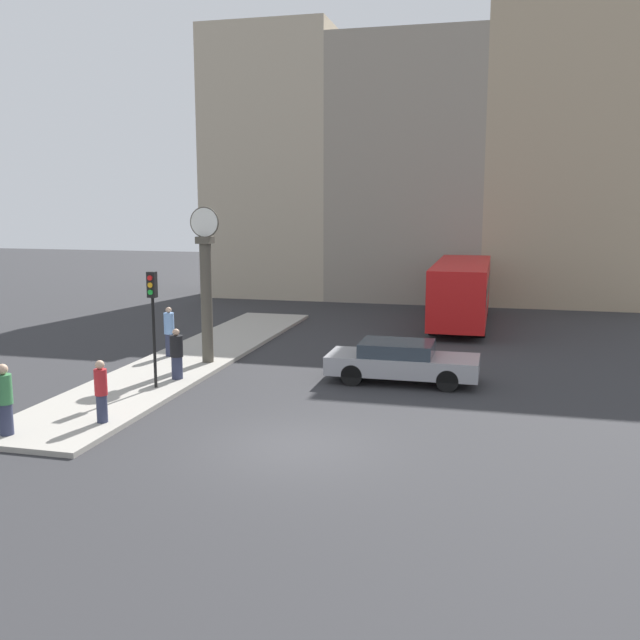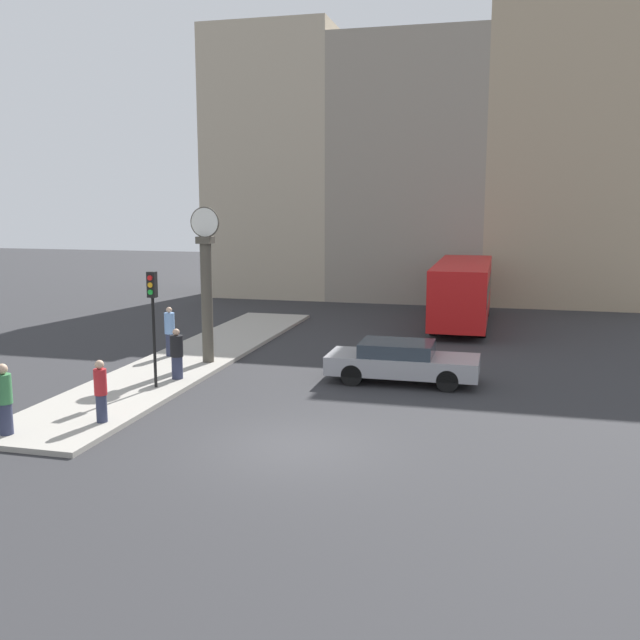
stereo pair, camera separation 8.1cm
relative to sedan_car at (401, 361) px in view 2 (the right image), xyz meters
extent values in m
plane|color=#2D2D30|center=(-1.62, -6.62, -0.68)|extent=(120.00, 120.00, 0.00)
cube|color=#A39E93|center=(-7.73, 1.43, -0.61)|extent=(3.19, 20.10, 0.14)
cube|color=#B7A88E|center=(-10.54, 19.64, 7.12)|extent=(7.55, 5.00, 15.60)
cube|color=gray|center=(-2.42, 19.64, 6.69)|extent=(8.70, 5.00, 14.74)
cube|color=tan|center=(6.50, 19.64, 8.49)|extent=(9.14, 5.00, 18.34)
cube|color=#9E9EA3|center=(0.04, 0.00, -0.10)|extent=(4.72, 1.87, 0.58)
cube|color=#2D3842|center=(-0.15, 0.00, 0.40)|extent=(2.27, 1.68, 0.42)
cylinder|color=black|center=(1.51, 0.83, -0.34)|extent=(0.67, 0.22, 0.67)
cylinder|color=black|center=(1.51, -0.83, -0.34)|extent=(0.67, 0.22, 0.67)
cylinder|color=black|center=(-1.42, 0.83, -0.34)|extent=(0.67, 0.22, 0.67)
cylinder|color=black|center=(-1.42, -0.83, -0.34)|extent=(0.67, 0.22, 0.67)
cube|color=red|center=(1.24, 11.25, 0.95)|extent=(2.37, 9.22, 2.54)
cube|color=#1E232D|center=(1.24, 11.25, 1.12)|extent=(2.40, 9.04, 0.75)
cylinder|color=black|center=(2.29, 14.11, -0.23)|extent=(0.28, 0.90, 0.90)
cylinder|color=black|center=(0.20, 14.11, -0.23)|extent=(0.28, 0.90, 0.90)
cylinder|color=black|center=(2.29, 8.39, -0.23)|extent=(0.28, 0.90, 0.90)
cylinder|color=black|center=(0.20, 8.39, -0.23)|extent=(0.28, 0.90, 0.90)
cylinder|color=black|center=(-6.99, -2.98, 0.82)|extent=(0.09, 0.09, 2.72)
cube|color=black|center=(-6.99, -2.98, 2.56)|extent=(0.26, 0.20, 0.76)
cylinder|color=red|center=(-6.99, -3.10, 2.77)|extent=(0.15, 0.04, 0.15)
cylinder|color=orange|center=(-6.99, -3.10, 2.56)|extent=(0.15, 0.04, 0.15)
cylinder|color=green|center=(-6.99, -3.10, 2.35)|extent=(0.15, 0.04, 0.15)
cylinder|color=#4C473D|center=(-6.83, 0.62, 1.51)|extent=(0.39, 0.39, 4.11)
cube|color=#4C473D|center=(-6.83, 0.62, 3.68)|extent=(0.51, 0.51, 0.23)
cylinder|color=#4C473D|center=(-6.83, 0.62, 4.28)|extent=(1.04, 0.04, 1.04)
cylinder|color=white|center=(-6.83, 0.62, 4.28)|extent=(0.96, 0.06, 0.96)
cylinder|color=#2D334C|center=(-6.71, -6.44, -0.19)|extent=(0.27, 0.27, 0.71)
cylinder|color=red|center=(-6.71, -6.44, 0.50)|extent=(0.32, 0.32, 0.66)
sphere|color=tan|center=(-6.71, -6.44, 0.95)|extent=(0.23, 0.23, 0.23)
cylinder|color=#2D334C|center=(-8.54, 1.18, -0.13)|extent=(0.31, 0.31, 0.81)
cylinder|color=#729ED8|center=(-8.54, 1.18, 0.65)|extent=(0.37, 0.37, 0.76)
sphere|color=tan|center=(-8.54, 1.18, 1.14)|extent=(0.21, 0.21, 0.21)
cylinder|color=#2D334C|center=(-6.82, -1.85, -0.18)|extent=(0.35, 0.35, 0.71)
cylinder|color=black|center=(-6.82, -1.85, 0.51)|extent=(0.41, 0.41, 0.67)
sphere|color=tan|center=(-6.82, -1.85, 0.95)|extent=(0.22, 0.22, 0.22)
cylinder|color=#2D334C|center=(-8.41, -7.87, -0.16)|extent=(0.32, 0.32, 0.76)
cylinder|color=#387A47|center=(-8.41, -7.87, 0.58)|extent=(0.38, 0.38, 0.71)
sphere|color=tan|center=(-8.41, -7.87, 1.06)|extent=(0.26, 0.26, 0.26)
camera|label=1|loc=(2.87, -21.91, 4.97)|focal=40.00mm
camera|label=2|loc=(2.95, -21.89, 4.97)|focal=40.00mm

